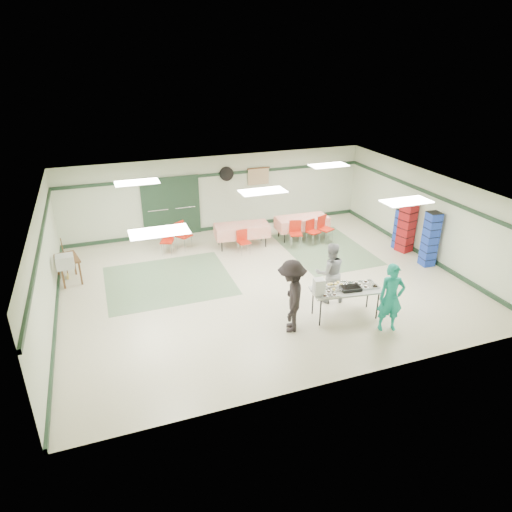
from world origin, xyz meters
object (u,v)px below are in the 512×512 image
object	(u,v)px
volunteer_dark	(291,296)
crate_stack_blue_b	(402,230)
dining_table_a	(302,222)
chair_b	(295,231)
printer_table	(67,261)
broom	(64,257)
volunteer_grey	(330,273)
crate_stack_red	(406,227)
chair_a	(312,229)
chair_loose_b	(167,238)
chair_loose_a	(182,232)
crate_stack_blue_a	(430,239)
serving_table	(346,291)
chair_d	(243,239)
volunteer_teal	(391,298)
chair_c	(324,226)
dining_table_b	(242,230)
office_printer	(65,262)

from	to	relation	value
volunteer_dark	crate_stack_blue_b	distance (m)	6.22
volunteer_dark	dining_table_a	distance (m)	5.82
volunteer_dark	chair_b	distance (m)	5.09
printer_table	broom	distance (m)	0.30
volunteer_grey	crate_stack_red	bearing A→B (deg)	-140.52
chair_a	chair_b	world-z (taller)	chair_b
chair_loose_b	printer_table	world-z (taller)	chair_loose_b
chair_a	chair_loose_a	bearing A→B (deg)	147.19
volunteer_grey	broom	size ratio (longest dim) A/B	1.31
volunteer_grey	chair_a	xyz separation A→B (m)	(1.30, 3.67, -0.31)
crate_stack_blue_a	serving_table	bearing A→B (deg)	-155.76
chair_loose_a	dining_table_a	bearing A→B (deg)	-42.15
chair_a	crate_stack_red	size ratio (longest dim) A/B	0.51
chair_b	chair_d	distance (m)	1.85
chair_loose_a	volunteer_teal	bearing A→B (deg)	-96.10
volunteer_teal	chair_loose_a	size ratio (longest dim) A/B	1.82
crate_stack_blue_a	broom	world-z (taller)	crate_stack_blue_a
printer_table	broom	bearing A→B (deg)	92.54
chair_c	broom	size ratio (longest dim) A/B	0.74
dining_table_b	chair_a	size ratio (longest dim) A/B	2.23
dining_table_b	office_printer	bearing A→B (deg)	-159.22
crate_stack_red	crate_stack_blue_b	xyz separation A→B (m)	(0.00, 0.19, -0.15)
crate_stack_red	crate_stack_blue_b	size ratio (longest dim) A/B	1.22
broom	volunteer_teal	bearing A→B (deg)	-35.49
serving_table	crate_stack_red	size ratio (longest dim) A/B	1.08
broom	chair_loose_b	bearing A→B (deg)	15.70
chair_c	crate_stack_blue_a	world-z (taller)	crate_stack_blue_a
volunteer_teal	printer_table	world-z (taller)	volunteer_teal
chair_loose_b	printer_table	bearing A→B (deg)	-139.10
chair_b	crate_stack_blue_b	size ratio (longest dim) A/B	0.64
volunteer_teal	volunteer_grey	distance (m)	1.81
chair_c	chair_b	bearing A→B (deg)	156.47
chair_d	office_printer	size ratio (longest dim) A/B	1.76
dining_table_b	chair_a	xyz separation A→B (m)	(2.30, -0.57, -0.06)
serving_table	dining_table_a	size ratio (longest dim) A/B	0.97
crate_stack_red	chair_d	bearing A→B (deg)	162.10
crate_stack_red	office_printer	size ratio (longest dim) A/B	3.67
volunteer_grey	chair_loose_a	distance (m)	5.56
volunteer_grey	printer_table	size ratio (longest dim) A/B	1.62
dining_table_b	chair_a	world-z (taller)	chair_a
chair_a	volunteer_teal	bearing A→B (deg)	-115.46
chair_d	chair_loose_b	distance (m)	2.45
dining_table_b	chair_loose_b	distance (m)	2.46
dining_table_a	crate_stack_red	xyz separation A→B (m)	(2.67, -2.20, 0.25)
office_printer	volunteer_dark	bearing A→B (deg)	-38.88
chair_c	chair_loose_a	size ratio (longest dim) A/B	1.00
dining_table_a	chair_a	distance (m)	0.59
serving_table	crate_stack_red	xyz separation A→B (m)	(3.87, 2.89, 0.11)
dining_table_b	chair_c	world-z (taller)	chair_c
volunteer_dark	volunteer_teal	bearing A→B (deg)	93.97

